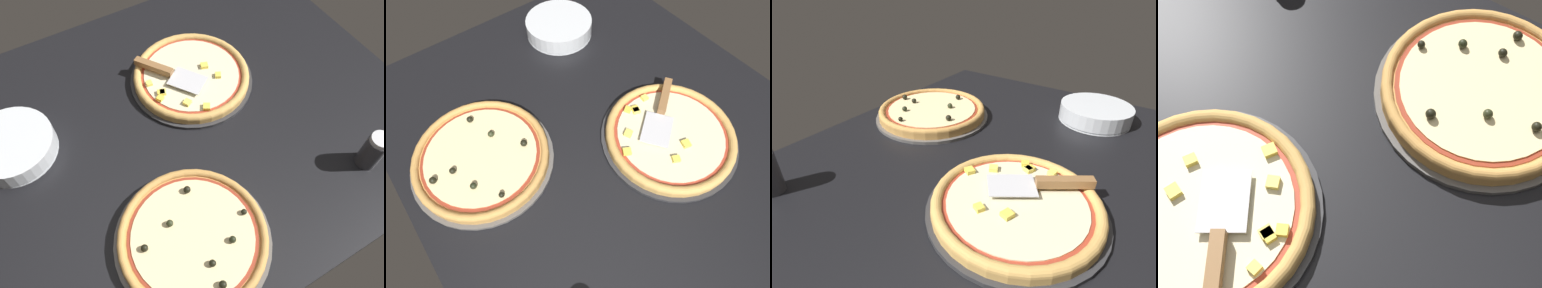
% 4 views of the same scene
% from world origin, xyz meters
% --- Properties ---
extents(ground_plane, '(1.36, 1.09, 0.04)m').
position_xyz_m(ground_plane, '(0.00, 0.00, -0.02)').
color(ground_plane, black).
extents(pizza_pan_front, '(0.38, 0.38, 0.01)m').
position_xyz_m(pizza_pan_front, '(-0.09, -0.12, 0.01)').
color(pizza_pan_front, '#2D2D30').
rests_on(pizza_pan_front, ground_plane).
extents(pizza_front, '(0.36, 0.36, 0.03)m').
position_xyz_m(pizza_front, '(-0.09, -0.12, 0.02)').
color(pizza_front, tan).
rests_on(pizza_front, pizza_pan_front).
extents(pizza_pan_back, '(0.38, 0.38, 0.01)m').
position_xyz_m(pizza_pan_back, '(0.16, 0.32, 0.01)').
color(pizza_pan_back, '#565451').
rests_on(pizza_pan_back, ground_plane).
extents(pizza_back, '(0.36, 0.36, 0.04)m').
position_xyz_m(pizza_back, '(0.16, 0.32, 0.03)').
color(pizza_back, '#C68E47').
rests_on(pizza_back, pizza_pan_back).
extents(serving_spatula, '(0.17, 0.22, 0.02)m').
position_xyz_m(serving_spatula, '(-0.02, -0.17, 0.05)').
color(serving_spatula, silver).
rests_on(serving_spatula, pizza_front).
extents(plate_stack, '(0.23, 0.23, 0.06)m').
position_xyz_m(plate_stack, '(0.46, -0.14, 0.03)').
color(plate_stack, silver).
rests_on(plate_stack, ground_plane).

